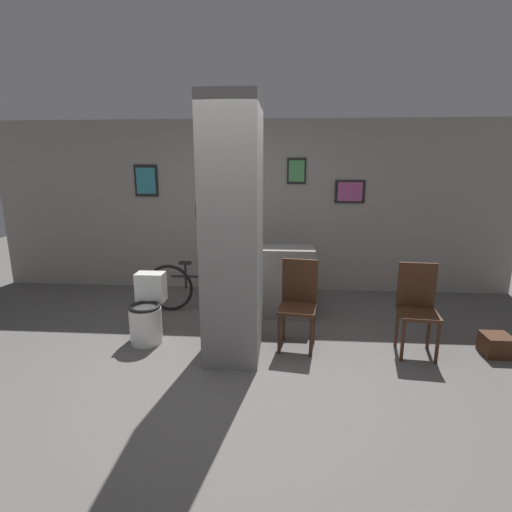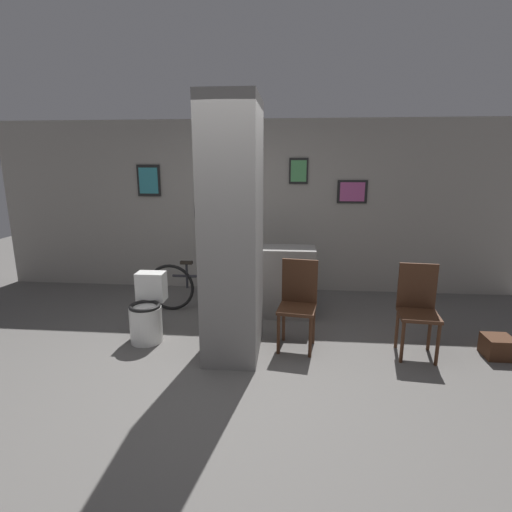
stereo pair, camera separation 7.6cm
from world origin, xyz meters
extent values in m
plane|color=#5B5956|center=(0.00, 0.00, 0.00)|extent=(14.00, 14.00, 0.00)
cube|color=gray|center=(0.00, 2.63, 1.30)|extent=(8.00, 0.06, 2.60)
cube|color=black|center=(-1.60, 2.58, 1.70)|extent=(0.36, 0.02, 0.48)
cube|color=teal|center=(-1.60, 2.57, 1.70)|extent=(0.30, 0.01, 0.39)
cube|color=black|center=(1.50, 2.58, 1.55)|extent=(0.44, 0.02, 0.34)
cube|color=#B24C8C|center=(1.50, 2.57, 1.55)|extent=(0.36, 0.01, 0.28)
cube|color=black|center=(0.70, 2.58, 1.85)|extent=(0.28, 0.02, 0.38)
cube|color=#4C9959|center=(0.70, 2.57, 1.85)|extent=(0.23, 0.01, 0.31)
cube|color=gray|center=(0.02, 0.47, 1.30)|extent=(0.55, 0.93, 2.60)
cylinder|color=black|center=(-0.27, 0.28, 1.55)|extent=(0.03, 0.40, 0.40)
cylinder|color=red|center=(-0.28, 0.28, 1.55)|extent=(0.01, 0.07, 0.07)
cube|color=gray|center=(0.34, 1.52, 0.46)|extent=(1.17, 0.44, 0.91)
cylinder|color=white|center=(-1.00, 0.56, 0.20)|extent=(0.36, 0.36, 0.41)
torus|color=black|center=(-1.00, 0.56, 0.42)|extent=(0.35, 0.35, 0.04)
cube|color=white|center=(-1.00, 0.80, 0.58)|extent=(0.32, 0.20, 0.34)
cylinder|color=#422616|center=(0.50, 0.40, 0.22)|extent=(0.04, 0.04, 0.44)
cylinder|color=#422616|center=(0.83, 0.35, 0.22)|extent=(0.04, 0.04, 0.44)
cylinder|color=#422616|center=(0.55, 0.73, 0.22)|extent=(0.04, 0.04, 0.44)
cylinder|color=#422616|center=(0.88, 0.68, 0.22)|extent=(0.04, 0.04, 0.44)
cube|color=#422616|center=(0.69, 0.54, 0.46)|extent=(0.44, 0.44, 0.04)
cube|color=#422616|center=(0.71, 0.72, 0.72)|extent=(0.39, 0.09, 0.48)
cylinder|color=#422616|center=(1.75, 0.32, 0.22)|extent=(0.04, 0.04, 0.44)
cylinder|color=#422616|center=(2.08, 0.29, 0.22)|extent=(0.04, 0.04, 0.44)
cylinder|color=#422616|center=(1.78, 0.65, 0.22)|extent=(0.04, 0.04, 0.44)
cylinder|color=#422616|center=(2.11, 0.62, 0.22)|extent=(0.04, 0.04, 0.44)
cube|color=#422616|center=(1.93, 0.47, 0.46)|extent=(0.42, 0.42, 0.04)
cube|color=#422616|center=(1.95, 0.65, 0.72)|extent=(0.39, 0.06, 0.48)
torus|color=black|center=(-1.01, 1.55, 0.32)|extent=(0.65, 0.04, 0.65)
torus|color=black|center=(-0.08, 1.55, 0.32)|extent=(0.65, 0.04, 0.65)
cylinder|color=black|center=(-0.55, 1.55, 0.49)|extent=(0.85, 0.04, 0.04)
cylinder|color=black|center=(-0.78, 1.55, 0.49)|extent=(0.03, 0.03, 0.33)
cylinder|color=black|center=(-0.13, 1.55, 0.49)|extent=(0.03, 0.03, 0.30)
cube|color=black|center=(-0.78, 1.55, 0.68)|extent=(0.16, 0.06, 0.04)
cylinder|color=#262626|center=(-0.13, 1.55, 0.64)|extent=(0.03, 0.42, 0.03)
cylinder|color=#19598C|center=(0.16, 1.48, 1.01)|extent=(0.08, 0.08, 0.19)
cylinder|color=#19598C|center=(0.16, 1.48, 1.14)|extent=(0.03, 0.03, 0.08)
sphere|color=#333333|center=(0.16, 1.48, 1.19)|extent=(0.03, 0.03, 0.03)
cube|color=#422616|center=(2.78, 0.53, 0.11)|extent=(0.28, 0.28, 0.22)
camera|label=1|loc=(0.53, -3.50, 2.00)|focal=28.00mm
camera|label=2|loc=(0.61, -3.50, 2.00)|focal=28.00mm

